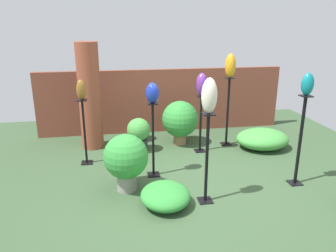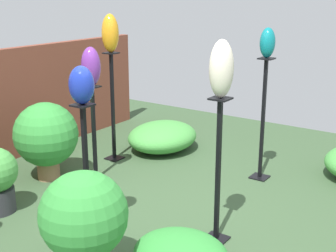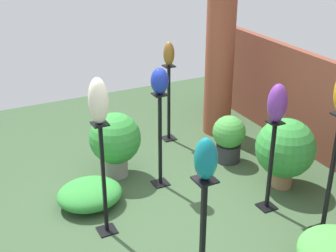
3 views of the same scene
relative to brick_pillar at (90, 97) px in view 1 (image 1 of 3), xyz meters
name	(u,v)px [view 1 (image 1 of 3)]	position (x,y,z in m)	size (l,w,h in m)	color
ground_plane	(189,183)	(1.57, -1.89, -1.05)	(8.00, 8.00, 0.00)	#385133
brick_wall_back	(162,101)	(1.57, 0.79, -0.33)	(5.60, 0.12, 1.44)	brown
brick_pillar	(90,97)	(0.00, 0.00, 0.00)	(0.43, 0.43, 2.11)	brown
pedestal_teal	(300,145)	(3.24, -2.19, -0.39)	(0.20, 0.20, 1.43)	black
pedestal_ivory	(207,163)	(1.68, -2.47, -0.45)	(0.20, 0.20, 1.31)	black
pedestal_violet	(200,127)	(2.10, -0.61, -0.54)	(0.20, 0.20, 1.12)	black
pedestal_cobalt	(153,143)	(1.05, -1.51, -0.48)	(0.20, 0.20, 1.24)	black
pedestal_amber	(228,115)	(2.74, -0.34, -0.40)	(0.20, 0.20, 1.41)	black
pedestal_bronze	(85,135)	(-0.08, -0.82, -0.51)	(0.20, 0.20, 1.18)	black
art_vase_teal	(308,84)	(3.24, -2.19, 0.54)	(0.18, 0.17, 0.33)	#0F727A
art_vase_ivory	(209,96)	(1.68, -2.47, 0.49)	(0.21, 0.20, 0.48)	beige
art_vase_violet	(202,85)	(2.10, -0.61, 0.28)	(0.22, 0.22, 0.44)	#6B2D8C
art_vase_cobalt	(152,93)	(1.05, -1.51, 0.35)	(0.21, 0.22, 0.32)	#192D9E
art_vase_amber	(230,66)	(2.74, -0.34, 0.59)	(0.21, 0.21, 0.47)	orange
art_vase_bronze	(81,90)	(-0.08, -0.82, 0.30)	(0.16, 0.16, 0.35)	brown
potted_plant_front_right	(180,120)	(1.79, -0.14, -0.52)	(0.75, 0.75, 0.92)	#936B4C
potted_plant_near_pillar	(126,158)	(0.59, -1.93, -0.54)	(0.67, 0.67, 0.88)	gray
potted_plant_back_center	(139,133)	(0.91, -0.38, -0.69)	(0.46, 0.46, 0.67)	#2D2D33
foliage_bed_east	(262,139)	(3.39, -0.66, -0.86)	(1.06, 0.89, 0.39)	#479942
foliage_bed_center	(165,196)	(1.10, -2.47, -0.91)	(0.70, 0.78, 0.29)	#338C38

